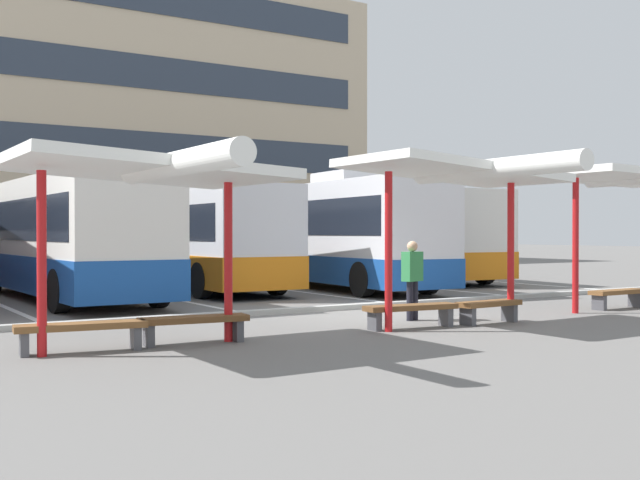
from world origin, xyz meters
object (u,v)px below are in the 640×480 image
(coach_bus_2, at_px, (183,239))
(coach_bus_3, at_px, (324,235))
(waiting_shelter_1, at_px, (462,174))
(bench_2, at_px, (411,310))
(waiting_passenger_0, at_px, (412,275))
(bench_0, at_px, (81,330))
(waiting_shelter_0, at_px, (147,172))
(bench_1, at_px, (194,323))
(coach_bus_1, at_px, (67,239))
(bench_3, at_px, (489,307))
(bench_4, at_px, (618,295))
(coach_bus_4, at_px, (402,237))
(waiting_shelter_2, at_px, (634,180))

(coach_bus_2, relative_size, coach_bus_3, 0.97)
(waiting_shelter_1, xyz_separation_m, bench_2, (-0.90, 0.42, -2.57))
(coach_bus_3, relative_size, waiting_passenger_0, 7.34)
(bench_0, relative_size, bench_2, 1.02)
(waiting_shelter_0, xyz_separation_m, bench_0, (-0.90, 0.37, -2.39))
(coach_bus_3, bearing_deg, bench_1, -131.59)
(coach_bus_1, distance_m, coach_bus_3, 8.57)
(waiting_shelter_1, distance_m, bench_3, 2.74)
(coach_bus_3, relative_size, bench_0, 6.12)
(coach_bus_2, height_order, bench_3, coach_bus_2)
(bench_4, bearing_deg, coach_bus_3, 100.22)
(coach_bus_3, relative_size, bench_4, 7.20)
(waiting_shelter_1, distance_m, bench_2, 2.76)
(coach_bus_4, distance_m, bench_3, 14.41)
(coach_bus_4, height_order, bench_0, coach_bus_4)
(coach_bus_1, relative_size, bench_0, 5.39)
(coach_bus_4, distance_m, bench_1, 17.98)
(coach_bus_4, height_order, waiting_shelter_1, coach_bus_4)
(coach_bus_2, bearing_deg, bench_4, -63.31)
(bench_4, distance_m, waiting_passenger_0, 5.76)
(coach_bus_3, xyz_separation_m, bench_0, (-10.81, -10.11, -1.38))
(bench_2, bearing_deg, waiting_shelter_0, -179.50)
(bench_2, relative_size, bench_3, 1.26)
(coach_bus_4, xyz_separation_m, waiting_passenger_0, (-8.41, -11.00, -0.71))
(coach_bus_4, xyz_separation_m, bench_4, (-2.71, -11.68, -1.32))
(coach_bus_1, relative_size, waiting_shelter_2, 2.24)
(bench_0, xyz_separation_m, waiting_shelter_2, (12.63, -0.39, 2.69))
(bench_1, bearing_deg, waiting_shelter_0, -160.06)
(waiting_shelter_0, relative_size, bench_4, 3.13)
(waiting_shelter_2, xyz_separation_m, bench_4, (0.00, 0.42, -2.70))
(coach_bus_4, distance_m, waiting_passenger_0, 13.86)
(bench_1, relative_size, bench_3, 1.19)
(coach_bus_3, height_order, waiting_shelter_0, coach_bus_3)
(bench_2, distance_m, waiting_passenger_0, 1.47)
(bench_0, bearing_deg, coach_bus_4, 37.33)
(waiting_shelter_1, bearing_deg, waiting_passenger_0, 91.44)
(bench_1, bearing_deg, bench_4, 0.39)
(coach_bus_3, height_order, bench_3, coach_bus_3)
(coach_bus_2, bearing_deg, coach_bus_1, -151.47)
(coach_bus_4, distance_m, waiting_shelter_0, 18.86)
(waiting_shelter_1, xyz_separation_m, waiting_passenger_0, (-0.04, 1.45, -1.98))
(bench_0, distance_m, bench_2, 6.08)
(coach_bus_2, height_order, waiting_passenger_0, coach_bus_2)
(coach_bus_4, height_order, bench_4, coach_bus_4)
(coach_bus_1, bearing_deg, coach_bus_4, 8.73)
(coach_bus_1, xyz_separation_m, waiting_shelter_1, (4.72, -10.44, 1.28))
(coach_bus_4, distance_m, bench_4, 12.06)
(waiting_shelter_0, bearing_deg, bench_3, -1.46)
(coach_bus_1, xyz_separation_m, coach_bus_4, (13.09, 2.01, 0.01))
(bench_1, height_order, waiting_shelter_2, waiting_shelter_2)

